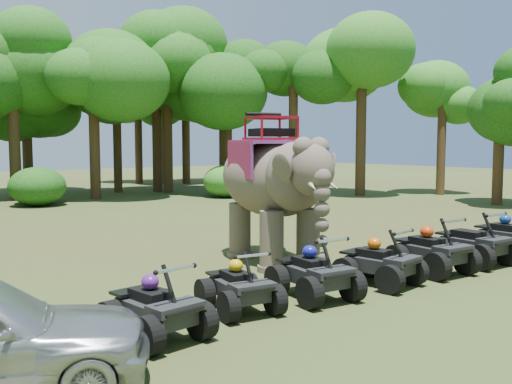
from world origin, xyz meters
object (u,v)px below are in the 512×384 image
atv_6 (510,230)px  atv_4 (432,245)px  atv_5 (474,237)px  atv_0 (156,300)px  atv_3 (380,256)px  elephant (273,188)px  atv_1 (239,280)px  atv_2 (314,266)px

atv_6 → atv_4: bearing=-177.4°
atv_5 → atv_6: size_ratio=1.02×
atv_0 → atv_4: (7.26, 0.13, 0.06)m
atv_3 → atv_4: atv_4 is taller
atv_4 → atv_0: bearing=-175.4°
atv_6 → atv_5: bearing=-175.5°
atv_0 → atv_3: (5.40, 0.11, 0.01)m
atv_3 → atv_5: (3.56, -0.00, 0.05)m
elephant → atv_4: bearing=-43.4°
atv_0 → atv_4: size_ratio=0.91×
elephant → atv_3: 3.52m
atv_1 → atv_2: bearing=2.3°
atv_1 → atv_5: 7.09m
atv_2 → atv_6: size_ratio=0.96×
atv_6 → atv_0: bearing=-177.7°
atv_3 → atv_6: size_ratio=0.94×
atv_3 → atv_5: bearing=-8.7°
atv_4 → atv_6: (3.66, 0.09, -0.01)m
atv_1 → atv_0: bearing=-160.4°
atv_4 → atv_2: bearing=-177.3°
atv_1 → atv_6: (9.05, -0.15, 0.09)m
atv_2 → atv_5: 5.41m
atv_2 → atv_4: (3.71, -0.06, 0.03)m
elephant → atv_5: size_ratio=2.48×
elephant → atv_6: bearing=-15.8°
atv_2 → elephant: bearing=70.9°
atv_3 → atv_2: bearing=168.8°
atv_5 → atv_6: 1.97m
atv_1 → atv_6: size_ratio=0.87×
atv_0 → atv_2: bearing=-3.8°
atv_1 → atv_2: (1.68, -0.18, 0.06)m
elephant → atv_5: elephant is taller
atv_0 → atv_2: 3.55m
elephant → atv_3: (0.34, -3.26, -1.28)m
atv_0 → atv_5: (8.96, 0.11, 0.06)m
atv_2 → atv_5: atv_5 is taller
atv_0 → atv_4: atv_4 is taller
atv_4 → atv_5: atv_5 is taller
atv_4 → atv_3: bearing=-175.7°
atv_5 → atv_4: bearing=-178.1°
atv_6 → elephant: bearing=153.0°
atv_5 → atv_3: bearing=-177.4°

